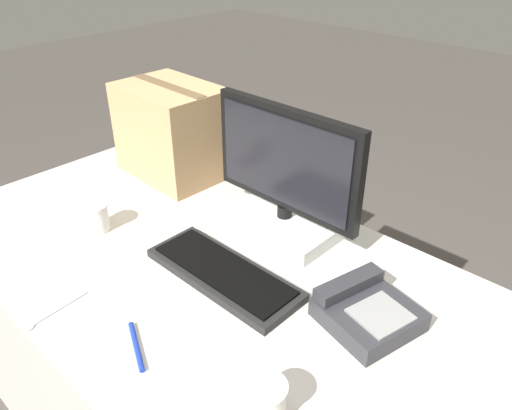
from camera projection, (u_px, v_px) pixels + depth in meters
office_desk at (226, 370)px, 1.49m from camera, size 1.80×0.90×0.73m
monitor at (285, 186)px, 1.41m from camera, size 0.49×0.22×0.38m
keyboard at (223, 273)px, 1.28m from camera, size 0.44×0.16×0.03m
desk_phone at (366, 311)px, 1.14m from camera, size 0.23×0.23×0.08m
paper_cup_left at (96, 217)px, 1.46m from camera, size 0.08×0.08×0.09m
paper_cup_right at (265, 402)px, 0.91m from camera, size 0.08×0.08×0.09m
spoon at (47, 316)px, 1.16m from camera, size 0.03×0.17×0.00m
cardboard_box at (172, 131)px, 1.72m from camera, size 0.36×0.27×0.32m
pen_marker at (136, 346)px, 1.08m from camera, size 0.14×0.07×0.01m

